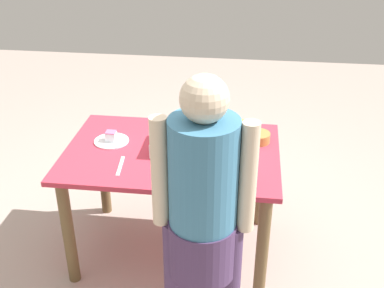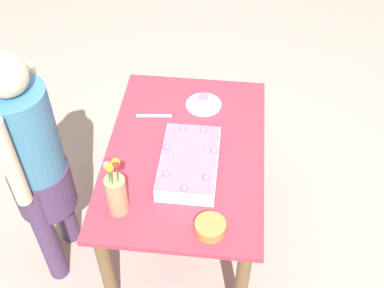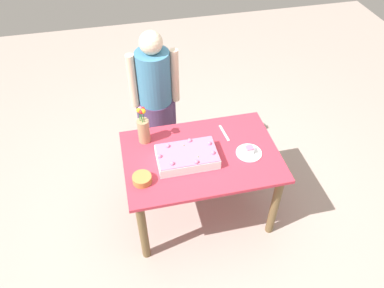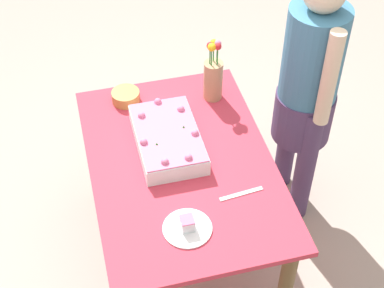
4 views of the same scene
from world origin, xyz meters
name	(u,v)px [view 4 (image 4 of 4)]	position (x,y,z in m)	size (l,w,h in m)	color
ground_plane	(183,254)	(0.00, 0.00, 0.00)	(8.00, 8.00, 0.00)	#AC998E
dining_table	(182,180)	(0.00, 0.00, 0.61)	(1.26, 0.85, 0.74)	#C03245
sheet_cake	(168,138)	(0.13, 0.04, 0.79)	(0.48, 0.29, 0.12)	white
serving_plate_with_slice	(187,227)	(-0.38, 0.06, 0.76)	(0.21, 0.21, 0.07)	white
cake_knife	(241,194)	(-0.26, -0.21, 0.74)	(0.21, 0.02, 0.00)	silver
flower_vase	(213,76)	(0.43, -0.27, 0.88)	(0.10, 0.10, 0.35)	tan
fruit_bowl	(126,97)	(0.50, 0.18, 0.77)	(0.15, 0.15, 0.06)	#B77F3F
person_standing	(308,86)	(0.26, -0.73, 0.85)	(0.45, 0.31, 1.49)	#493359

